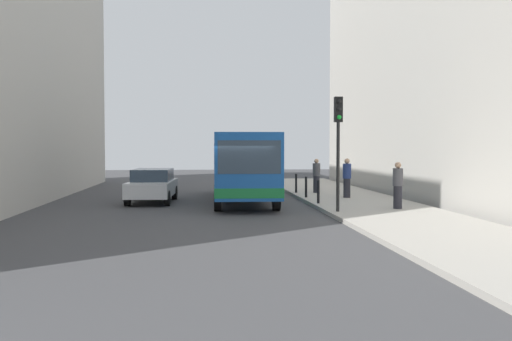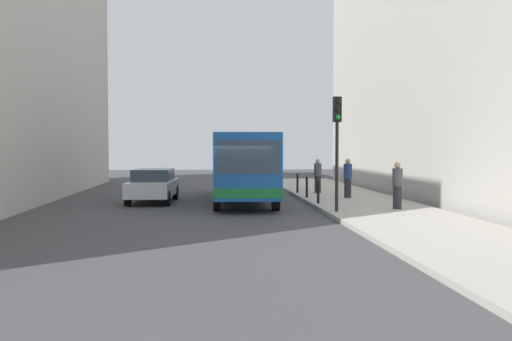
# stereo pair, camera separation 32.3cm
# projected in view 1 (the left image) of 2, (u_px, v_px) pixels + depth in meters

# --- Properties ---
(ground_plane) EXTENTS (80.00, 80.00, 0.00)m
(ground_plane) POSITION_uv_depth(u_px,v_px,m) (237.00, 212.00, 22.05)
(ground_plane) COLOR #424244
(sidewalk) EXTENTS (4.40, 40.00, 0.15)m
(sidewalk) POSITION_uv_depth(u_px,v_px,m) (377.00, 209.00, 22.56)
(sidewalk) COLOR #ADA89E
(sidewalk) RESTS_ON ground
(building_right) EXTENTS (7.00, 32.00, 13.28)m
(building_right) POSITION_uv_depth(u_px,v_px,m) (482.00, 55.00, 26.84)
(building_right) COLOR #BCB7AD
(building_right) RESTS_ON ground
(bus) EXTENTS (2.82, 11.09, 3.00)m
(bus) POSITION_uv_depth(u_px,v_px,m) (242.00, 163.00, 26.54)
(bus) COLOR #19519E
(bus) RESTS_ON ground
(car_beside_bus) EXTENTS (2.07, 4.50, 1.48)m
(car_beside_bus) POSITION_uv_depth(u_px,v_px,m) (152.00, 185.00, 25.95)
(car_beside_bus) COLOR silver
(car_beside_bus) RESTS_ON ground
(traffic_light) EXTENTS (0.28, 0.33, 4.10)m
(traffic_light) POSITION_uv_depth(u_px,v_px,m) (338.00, 132.00, 20.95)
(traffic_light) COLOR black
(traffic_light) RESTS_ON sidewalk
(bollard_near) EXTENTS (0.11, 0.11, 0.95)m
(bollard_near) POSITION_uv_depth(u_px,v_px,m) (318.00, 192.00, 24.02)
(bollard_near) COLOR black
(bollard_near) RESTS_ON sidewalk
(bollard_mid) EXTENTS (0.11, 0.11, 0.95)m
(bollard_mid) POSITION_uv_depth(u_px,v_px,m) (306.00, 187.00, 26.79)
(bollard_mid) COLOR black
(bollard_mid) RESTS_ON sidewalk
(bollard_far) EXTENTS (0.11, 0.11, 0.95)m
(bollard_far) POSITION_uv_depth(u_px,v_px,m) (296.00, 183.00, 29.57)
(bollard_far) COLOR black
(bollard_far) RESTS_ON sidewalk
(pedestrian_near_signal) EXTENTS (0.38, 0.38, 1.75)m
(pedestrian_near_signal) POSITION_uv_depth(u_px,v_px,m) (398.00, 185.00, 21.98)
(pedestrian_near_signal) COLOR #26262D
(pedestrian_near_signal) RESTS_ON sidewalk
(pedestrian_mid_sidewalk) EXTENTS (0.38, 0.38, 1.78)m
(pedestrian_mid_sidewalk) POSITION_uv_depth(u_px,v_px,m) (347.00, 178.00, 26.70)
(pedestrian_mid_sidewalk) COLOR #26262D
(pedestrian_mid_sidewalk) RESTS_ON sidewalk
(pedestrian_far_sidewalk) EXTENTS (0.38, 0.38, 1.71)m
(pedestrian_far_sidewalk) POSITION_uv_depth(u_px,v_px,m) (316.00, 176.00, 29.48)
(pedestrian_far_sidewalk) COLOR #26262D
(pedestrian_far_sidewalk) RESTS_ON sidewalk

